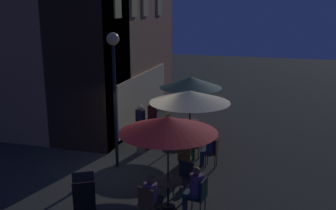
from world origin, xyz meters
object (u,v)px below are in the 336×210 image
object	(u,v)px
cafe_table_2	(189,149)
cafe_chair_6	(197,141)
cafe_chair_0	(148,202)
cafe_chair_3	(170,122)
cafe_chair_5	(214,150)
patio_umbrella_2	(190,97)
cafe_chair_4	(184,156)
cafe_table_0	(168,188)
patron_seated_3	(210,147)
cafe_table_1	(190,126)
patron_standing_6	(141,129)
patron_standing_5	(152,123)
cafe_chair_1	(200,194)
patron_seated_0	(152,195)
street_lamp_near_corner	(114,68)
patron_seated_4	(195,138)
patron_seated_1	(194,188)
patron_seated_2	(185,152)
patio_umbrella_0	(168,125)
patio_umbrella_1	(191,82)
menu_sandwich_board	(84,194)
cafe_chair_2	(184,176)

from	to	relation	value
cafe_table_2	cafe_chair_6	size ratio (longest dim) A/B	0.85
cafe_chair_0	cafe_chair_6	world-z (taller)	cafe_chair_0
cafe_chair_3	cafe_chair_5	size ratio (longest dim) A/B	0.93
patio_umbrella_2	cafe_chair_4	size ratio (longest dim) A/B	2.57
cafe_table_0	patron_seated_3	bearing A→B (deg)	-11.01
cafe_table_1	patron_standing_6	size ratio (longest dim) A/B	0.42
patron_standing_5	cafe_chair_1	bearing A→B (deg)	-88.14
patron_seated_0	cafe_chair_6	bearing A→B (deg)	13.78
street_lamp_near_corner	patio_umbrella_2	distance (m)	2.54
cafe_chair_3	patron_seated_4	bearing A→B (deg)	-48.23
patron_seated_1	patron_standing_5	xyz separation A→B (m)	(4.33, 2.55, 0.16)
patio_umbrella_2	patron_seated_3	size ratio (longest dim) A/B	2.10
patron_seated_2	patio_umbrella_2	bearing A→B (deg)	-0.00
patio_umbrella_0	patio_umbrella_2	distance (m)	2.90
cafe_table_1	cafe_chair_5	bearing A→B (deg)	-151.48
cafe_chair_4	patron_seated_4	size ratio (longest dim) A/B	0.82
patio_umbrella_0	patio_umbrella_1	xyz separation A→B (m)	(5.42, 0.68, 0.01)
patron_seated_2	patron_standing_6	xyz separation A→B (m)	(1.26, 1.93, 0.19)
cafe_chair_5	patron_seated_1	distance (m)	2.98
patio_umbrella_1	cafe_chair_5	world-z (taller)	patio_umbrella_1
cafe_chair_4	patron_standing_6	bearing A→B (deg)	50.92
cafe_table_2	cafe_chair_3	bearing A→B (deg)	28.07
patron_seated_2	patron_standing_6	distance (m)	2.31
menu_sandwich_board	patio_umbrella_2	xyz separation A→B (m)	(3.73, -1.83, 1.79)
street_lamp_near_corner	cafe_chair_3	xyz separation A→B (m)	(3.45, -0.81, -2.69)
cafe_table_0	patron_seated_1	world-z (taller)	patron_seated_1
cafe_chair_1	cafe_chair_2	bearing A→B (deg)	-46.69
patio_umbrella_0	patron_standing_6	size ratio (longest dim) A/B	1.41
cafe_chair_5	cafe_chair_4	bearing A→B (deg)	47.72
cafe_chair_5	patron_seated_0	bearing A→B (deg)	77.76
patron_seated_3	patron_seated_4	world-z (taller)	patron_seated_3
cafe_chair_6	cafe_chair_3	bearing A→B (deg)	-134.84
menu_sandwich_board	cafe_chair_1	xyz separation A→B (m)	(0.70, -2.82, 0.08)
street_lamp_near_corner	patron_standing_6	bearing A→B (deg)	-11.96
patio_umbrella_0	cafe_chair_1	size ratio (longest dim) A/B	2.52
cafe_table_0	cafe_chair_2	size ratio (longest dim) A/B	0.79
cafe_chair_4	patron_seated_2	bearing A→B (deg)	-0.00
cafe_chair_2	cafe_chair_4	distance (m)	1.33
menu_sandwich_board	cafe_chair_5	bearing A→B (deg)	-65.28
cafe_chair_3	patron_standing_6	bearing A→B (deg)	-98.83
cafe_table_0	cafe_chair_6	size ratio (longest dim) A/B	0.83
patio_umbrella_2	cafe_chair_4	distance (m)	1.88
patron_seated_2	cafe_chair_6	bearing A→B (deg)	-5.10
cafe_chair_6	cafe_table_2	bearing A→B (deg)	0.00
patio_umbrella_1	patron_seated_0	distance (m)	6.34
cafe_chair_3	patron_seated_2	bearing A→B (deg)	-61.36
patio_umbrella_1	cafe_chair_5	size ratio (longest dim) A/B	2.51
patio_umbrella_1	patron_seated_1	size ratio (longest dim) A/B	1.96
street_lamp_near_corner	cafe_chair_5	bearing A→B (deg)	-74.82
cafe_table_2	cafe_chair_1	distance (m)	3.19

